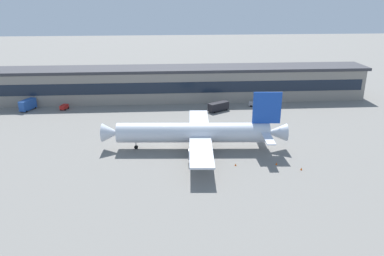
{
  "coord_description": "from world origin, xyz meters",
  "views": [
    {
      "loc": [
        0.04,
        -103.13,
        43.39
      ],
      "look_at": [
        7.6,
        2.56,
        5.0
      ],
      "focal_mm": 35.54,
      "sensor_mm": 36.0,
      "label": 1
    }
  ],
  "objects": [
    {
      "name": "fuel_truck",
      "position": [
        19.87,
        34.63,
        1.88
      ],
      "size": [
        8.6,
        6.84,
        3.35
      ],
      "color": "black",
      "rests_on": "ground_plane"
    },
    {
      "name": "catering_truck",
      "position": [
        -52.87,
        41.18,
        2.29
      ],
      "size": [
        5.03,
        7.65,
        4.15
      ],
      "color": "#2651A5",
      "rests_on": "ground_plane"
    },
    {
      "name": "traffic_cone_1",
      "position": [
        28.87,
        -13.8,
        0.34
      ],
      "size": [
        0.54,
        0.54,
        0.67
      ],
      "primitive_type": "cone",
      "color": "#F2590C",
      "rests_on": "ground_plane"
    },
    {
      "name": "belt_loader",
      "position": [
        36.21,
        39.28,
        1.15
      ],
      "size": [
        6.7,
        3.93,
        1.95
      ],
      "color": "gray",
      "rests_on": "ground_plane"
    },
    {
      "name": "ground_plane",
      "position": [
        0.0,
        0.0,
        0.0
      ],
      "size": [
        600.0,
        600.0,
        0.0
      ],
      "primitive_type": "plane",
      "color": "slate"
    },
    {
      "name": "traffic_cone_2",
      "position": [
        17.96,
        -13.58,
        0.33
      ],
      "size": [
        0.54,
        0.54,
        0.67
      ],
      "primitive_type": "cone",
      "color": "#F2590C",
      "rests_on": "ground_plane"
    },
    {
      "name": "baggage_tug",
      "position": [
        -39.3,
        40.78,
        1.09
      ],
      "size": [
        2.93,
        4.02,
        1.85
      ],
      "color": "red",
      "rests_on": "ground_plane"
    },
    {
      "name": "terminal_building",
      "position": [
        0.0,
        52.75,
        6.83
      ],
      "size": [
        168.69,
        15.6,
        13.62
      ],
      "color": "gray",
      "rests_on": "ground_plane"
    },
    {
      "name": "airliner",
      "position": [
        8.49,
        -1.5,
        5.03
      ],
      "size": [
        53.17,
        45.19,
        16.98
      ],
      "color": "silver",
      "rests_on": "ground_plane"
    },
    {
      "name": "traffic_cone_0",
      "position": [
        34.34,
        -17.32,
        0.35
      ],
      "size": [
        0.55,
        0.55,
        0.69
      ],
      "primitive_type": "cone",
      "color": "#F2590C",
      "rests_on": "ground_plane"
    }
  ]
}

